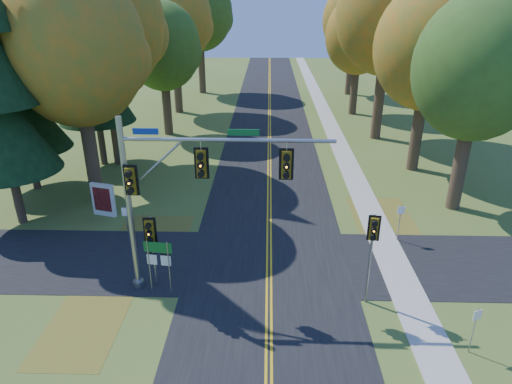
{
  "coord_description": "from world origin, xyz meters",
  "views": [
    {
      "loc": [
        -0.11,
        -17.49,
        12.38
      ],
      "look_at": [
        -0.69,
        3.45,
        3.2
      ],
      "focal_mm": 32.0,
      "sensor_mm": 36.0,
      "label": 1
    }
  ],
  "objects_px": {
    "route_sign_cluster": "(159,257)",
    "info_kiosk": "(103,200)",
    "east_signal_pole": "(373,238)",
    "traffic_mast": "(178,185)"
  },
  "relations": [
    {
      "from": "east_signal_pole",
      "to": "route_sign_cluster",
      "type": "relative_size",
      "value": 1.6
    },
    {
      "from": "traffic_mast",
      "to": "east_signal_pole",
      "type": "distance_m",
      "value": 8.24
    },
    {
      "from": "traffic_mast",
      "to": "east_signal_pole",
      "type": "height_order",
      "value": "traffic_mast"
    },
    {
      "from": "traffic_mast",
      "to": "info_kiosk",
      "type": "height_order",
      "value": "traffic_mast"
    },
    {
      "from": "east_signal_pole",
      "to": "route_sign_cluster",
      "type": "height_order",
      "value": "east_signal_pole"
    },
    {
      "from": "route_sign_cluster",
      "to": "info_kiosk",
      "type": "xyz_separation_m",
      "value": [
        -5.13,
        7.71,
        -0.87
      ]
    },
    {
      "from": "route_sign_cluster",
      "to": "east_signal_pole",
      "type": "bearing_deg",
      "value": 4.11
    },
    {
      "from": "traffic_mast",
      "to": "info_kiosk",
      "type": "distance_m",
      "value": 10.36
    },
    {
      "from": "route_sign_cluster",
      "to": "info_kiosk",
      "type": "distance_m",
      "value": 9.3
    },
    {
      "from": "east_signal_pole",
      "to": "info_kiosk",
      "type": "bearing_deg",
      "value": 160.64
    }
  ]
}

